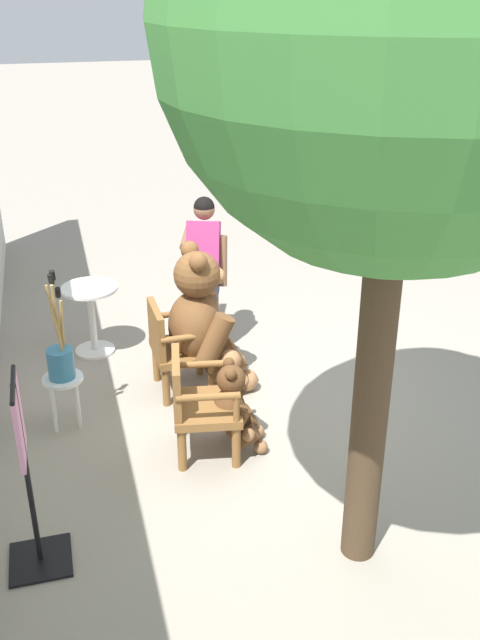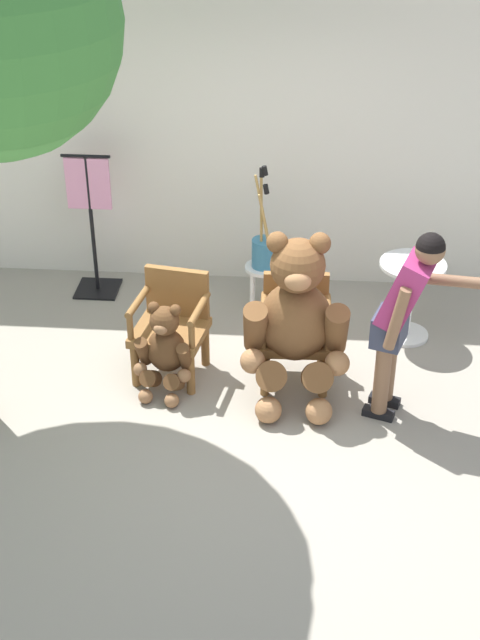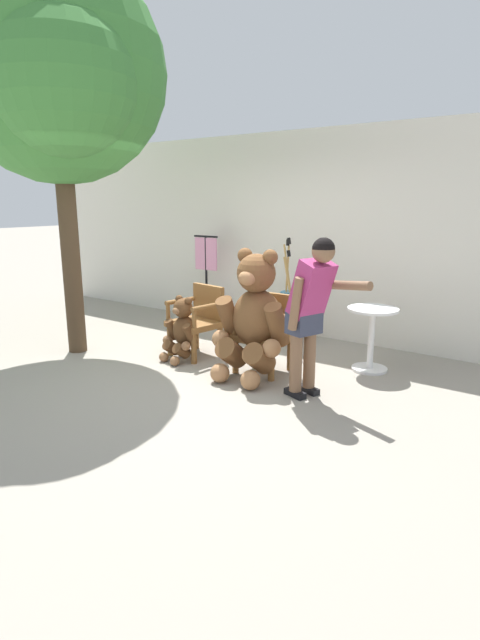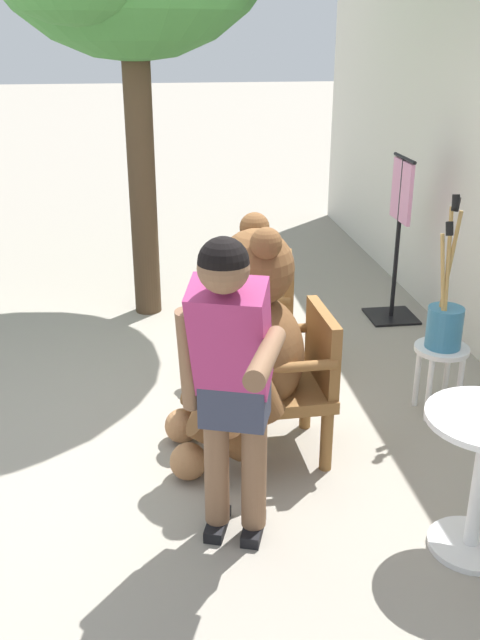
% 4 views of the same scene
% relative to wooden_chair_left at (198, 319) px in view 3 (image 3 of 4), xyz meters
% --- Properties ---
extents(ground_plane, '(60.00, 60.00, 0.00)m').
position_rel_wooden_chair_left_xyz_m(ground_plane, '(0.49, -0.68, -0.46)').
color(ground_plane, gray).
extents(back_wall, '(10.00, 0.16, 2.80)m').
position_rel_wooden_chair_left_xyz_m(back_wall, '(0.49, 1.72, 0.94)').
color(back_wall, silver).
rests_on(back_wall, ground).
extents(wooden_chair_left, '(0.64, 0.61, 0.86)m').
position_rel_wooden_chair_left_xyz_m(wooden_chair_left, '(0.00, 0.00, 0.00)').
color(wooden_chair_left, brown).
rests_on(wooden_chair_left, ground).
extents(wooden_chair_right, '(0.58, 0.54, 0.86)m').
position_rel_wooden_chair_left_xyz_m(wooden_chair_right, '(0.99, 0.00, 0.00)').
color(wooden_chair_right, brown).
rests_on(wooden_chair_right, ground).
extents(teddy_bear_large, '(0.83, 0.79, 1.39)m').
position_rel_wooden_chair_left_xyz_m(teddy_bear_large, '(0.99, -0.26, 0.22)').
color(teddy_bear_large, brown).
rests_on(teddy_bear_large, ground).
extents(teddy_bear_small, '(0.48, 0.48, 0.78)m').
position_rel_wooden_chair_left_xyz_m(teddy_bear_small, '(-0.02, -0.28, -0.08)').
color(teddy_bear_small, brown).
rests_on(teddy_bear_small, ground).
extents(person_visitor, '(0.82, 0.48, 1.56)m').
position_rel_wooden_chair_left_xyz_m(person_visitor, '(1.76, -0.44, 0.46)').
color(person_visitor, black).
rests_on(person_visitor, ground).
extents(white_stool, '(0.34, 0.34, 0.46)m').
position_rel_wooden_chair_left_xyz_m(white_stool, '(0.68, 1.02, -0.11)').
color(white_stool, white).
rests_on(white_stool, ground).
extents(brush_bucket, '(0.22, 0.22, 0.96)m').
position_rel_wooden_chair_left_xyz_m(brush_bucket, '(0.68, 1.01, 0.18)').
color(brush_bucket, teal).
rests_on(brush_bucket, white_stool).
extents(round_side_table, '(0.56, 0.56, 0.72)m').
position_rel_wooden_chair_left_xyz_m(round_side_table, '(1.95, 0.68, -0.01)').
color(round_side_table, white).
rests_on(round_side_table, ground).
extents(patio_tree, '(2.62, 2.49, 4.54)m').
position_rel_wooden_chair_left_xyz_m(patio_tree, '(-1.26, -0.84, 2.78)').
color(patio_tree, '#473523').
rests_on(patio_tree, ground).
extents(clothing_display_stand, '(0.44, 0.40, 1.36)m').
position_rel_wooden_chair_left_xyz_m(clothing_display_stand, '(-0.91, 1.28, 0.26)').
color(clothing_display_stand, black).
rests_on(clothing_display_stand, ground).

